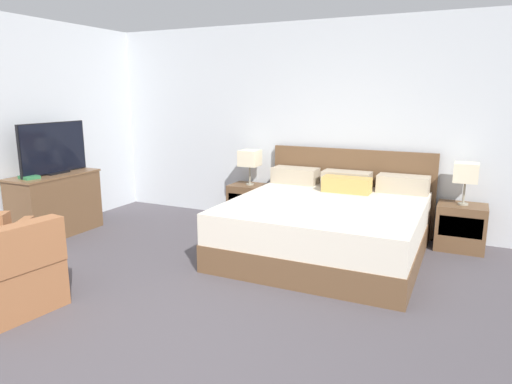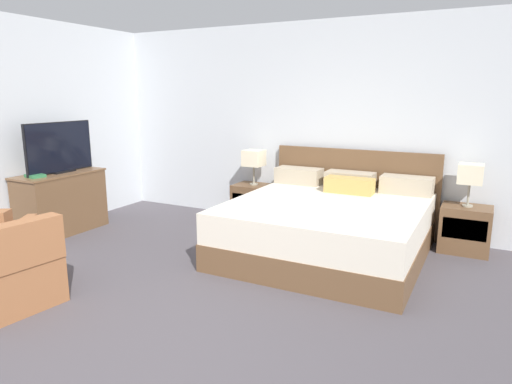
{
  "view_description": "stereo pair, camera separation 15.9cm",
  "coord_description": "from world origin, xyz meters",
  "px_view_note": "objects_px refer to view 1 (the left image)",
  "views": [
    {
      "loc": [
        1.91,
        -2.12,
        1.73
      ],
      "look_at": [
        -0.02,
        1.97,
        0.75
      ],
      "focal_mm": 32.0,
      "sensor_mm": 36.0,
      "label": 1
    },
    {
      "loc": [
        2.06,
        -2.04,
        1.73
      ],
      "look_at": [
        -0.02,
        1.97,
        0.75
      ],
      "focal_mm": 32.0,
      "sensor_mm": 36.0,
      "label": 2
    }
  ],
  "objects_px": {
    "table_lamp_left": "(250,159)",
    "table_lamp_right": "(466,173)",
    "nightstand_left": "(250,203)",
    "bed": "(327,225)",
    "dresser": "(56,203)",
    "armchair_companion": "(8,277)",
    "nightstand_right": "(461,227)",
    "tv": "(54,149)",
    "book_red_cover": "(29,177)"
  },
  "relations": [
    {
      "from": "nightstand_left",
      "to": "book_red_cover",
      "type": "height_order",
      "value": "book_red_cover"
    },
    {
      "from": "nightstand_right",
      "to": "book_red_cover",
      "type": "height_order",
      "value": "book_red_cover"
    },
    {
      "from": "nightstand_left",
      "to": "bed",
      "type": "bearing_deg",
      "value": -30.02
    },
    {
      "from": "tv",
      "to": "book_red_cover",
      "type": "distance_m",
      "value": 0.48
    },
    {
      "from": "nightstand_left",
      "to": "table_lamp_right",
      "type": "relative_size",
      "value": 1.11
    },
    {
      "from": "table_lamp_left",
      "to": "armchair_companion",
      "type": "xyz_separation_m",
      "value": [
        -0.6,
        -3.19,
        -0.59
      ]
    },
    {
      "from": "dresser",
      "to": "book_red_cover",
      "type": "bearing_deg",
      "value": -87.47
    },
    {
      "from": "nightstand_right",
      "to": "dresser",
      "type": "relative_size",
      "value": 0.48
    },
    {
      "from": "book_red_cover",
      "to": "armchair_companion",
      "type": "bearing_deg",
      "value": -44.86
    },
    {
      "from": "book_red_cover",
      "to": "tv",
      "type": "bearing_deg",
      "value": 91.86
    },
    {
      "from": "nightstand_left",
      "to": "tv",
      "type": "bearing_deg",
      "value": -142.38
    },
    {
      "from": "nightstand_left",
      "to": "table_lamp_left",
      "type": "height_order",
      "value": "table_lamp_left"
    },
    {
      "from": "armchair_companion",
      "to": "table_lamp_right",
      "type": "bearing_deg",
      "value": 44.55
    },
    {
      "from": "nightstand_right",
      "to": "tv",
      "type": "height_order",
      "value": "tv"
    },
    {
      "from": "bed",
      "to": "nightstand_left",
      "type": "relative_size",
      "value": 4.01
    },
    {
      "from": "nightstand_left",
      "to": "table_lamp_left",
      "type": "relative_size",
      "value": 1.11
    },
    {
      "from": "bed",
      "to": "armchair_companion",
      "type": "xyz_separation_m",
      "value": [
        -1.92,
        -2.43,
        -0.04
      ]
    },
    {
      "from": "nightstand_right",
      "to": "bed",
      "type": "bearing_deg",
      "value": -149.96
    },
    {
      "from": "table_lamp_left",
      "to": "table_lamp_right",
      "type": "xyz_separation_m",
      "value": [
        2.64,
        0.0,
        0.0
      ]
    },
    {
      "from": "table_lamp_left",
      "to": "armchair_companion",
      "type": "distance_m",
      "value": 3.3
    },
    {
      "from": "nightstand_right",
      "to": "armchair_companion",
      "type": "relative_size",
      "value": 0.67
    },
    {
      "from": "nightstand_right",
      "to": "table_lamp_left",
      "type": "height_order",
      "value": "table_lamp_left"
    },
    {
      "from": "dresser",
      "to": "armchair_companion",
      "type": "relative_size",
      "value": 1.41
    },
    {
      "from": "tv",
      "to": "armchair_companion",
      "type": "relative_size",
      "value": 1.24
    },
    {
      "from": "table_lamp_right",
      "to": "dresser",
      "type": "distance_m",
      "value": 4.86
    },
    {
      "from": "nightstand_right",
      "to": "book_red_cover",
      "type": "relative_size",
      "value": 2.51
    },
    {
      "from": "armchair_companion",
      "to": "nightstand_right",
      "type": "bearing_deg",
      "value": 44.54
    },
    {
      "from": "bed",
      "to": "nightstand_right",
      "type": "height_order",
      "value": "bed"
    },
    {
      "from": "table_lamp_right",
      "to": "dresser",
      "type": "xyz_separation_m",
      "value": [
        -4.58,
        -1.54,
        -0.48
      ]
    },
    {
      "from": "nightstand_left",
      "to": "book_red_cover",
      "type": "bearing_deg",
      "value": -135.69
    },
    {
      "from": "dresser",
      "to": "armchair_companion",
      "type": "xyz_separation_m",
      "value": [
        1.34,
        -1.66,
        -0.11
      ]
    },
    {
      "from": "table_lamp_right",
      "to": "tv",
      "type": "height_order",
      "value": "tv"
    },
    {
      "from": "bed",
      "to": "tv",
      "type": "bearing_deg",
      "value": -167.43
    },
    {
      "from": "nightstand_right",
      "to": "nightstand_left",
      "type": "bearing_deg",
      "value": 180.0
    },
    {
      "from": "nightstand_right",
      "to": "armchair_companion",
      "type": "height_order",
      "value": "armchair_companion"
    },
    {
      "from": "table_lamp_left",
      "to": "tv",
      "type": "distance_m",
      "value": 2.45
    },
    {
      "from": "table_lamp_right",
      "to": "armchair_companion",
      "type": "distance_m",
      "value": 4.59
    },
    {
      "from": "nightstand_left",
      "to": "armchair_companion",
      "type": "distance_m",
      "value": 3.25
    },
    {
      "from": "nightstand_left",
      "to": "nightstand_right",
      "type": "xyz_separation_m",
      "value": [
        2.64,
        0.0,
        0.0
      ]
    },
    {
      "from": "table_lamp_left",
      "to": "armchair_companion",
      "type": "relative_size",
      "value": 0.61
    },
    {
      "from": "dresser",
      "to": "armchair_companion",
      "type": "bearing_deg",
      "value": -51.09
    },
    {
      "from": "bed",
      "to": "book_red_cover",
      "type": "height_order",
      "value": "bed"
    },
    {
      "from": "table_lamp_left",
      "to": "dresser",
      "type": "distance_m",
      "value": 2.52
    },
    {
      "from": "table_lamp_right",
      "to": "book_red_cover",
      "type": "xyz_separation_m",
      "value": [
        -4.57,
        -1.88,
        -0.09
      ]
    },
    {
      "from": "armchair_companion",
      "to": "bed",
      "type": "bearing_deg",
      "value": 51.63
    },
    {
      "from": "nightstand_left",
      "to": "table_lamp_right",
      "type": "bearing_deg",
      "value": 0.03
    },
    {
      "from": "bed",
      "to": "dresser",
      "type": "height_order",
      "value": "bed"
    },
    {
      "from": "bed",
      "to": "dresser",
      "type": "xyz_separation_m",
      "value": [
        -3.26,
        -0.77,
        0.07
      ]
    },
    {
      "from": "book_red_cover",
      "to": "table_lamp_right",
      "type": "bearing_deg",
      "value": 22.35
    },
    {
      "from": "table_lamp_left",
      "to": "table_lamp_right",
      "type": "height_order",
      "value": "same"
    }
  ]
}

